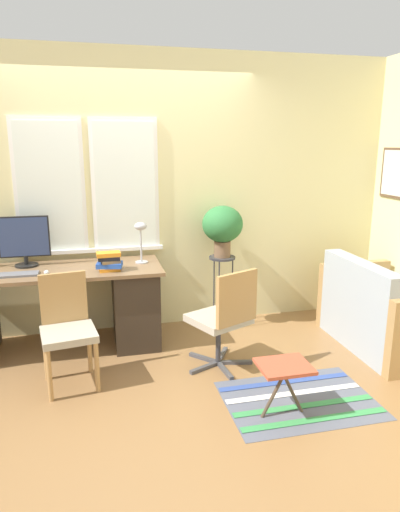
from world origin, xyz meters
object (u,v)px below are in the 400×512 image
at_px(potted_plant, 223,226).
at_px(folding_stool, 284,370).
at_px(mouse, 46,272).
at_px(office_chair_swivel, 224,317).
at_px(desk_lamp, 141,233).
at_px(couch_loveseat, 383,316).
at_px(keyboard, 17,274).
at_px(desk_chair_wooden, 67,327).
at_px(monitor, 24,241).
at_px(plant_stand, 222,266).
at_px(book_stack, 109,261).

distance_m(potted_plant, folding_stool, 1.76).
bearing_deg(mouse, office_chair_swivel, -21.17).
distance_m(desk_lamp, couch_loveseat, 2.36).
xyz_separation_m(office_chair_swivel, folding_stool, (0.21, -0.76, -0.11)).
height_order(office_chair_swivel, potted_plant, potted_plant).
distance_m(keyboard, desk_chair_wooden, 0.72).
relative_size(mouse, office_chair_swivel, 0.08).
bearing_deg(monitor, desk_chair_wooden, -65.76).
xyz_separation_m(office_chair_swivel, plant_stand, (0.22, 0.85, 0.20)).
xyz_separation_m(mouse, book_stack, (0.53, 0.00, 0.06)).
bearing_deg(book_stack, couch_loveseat, -10.87).
distance_m(keyboard, plant_stand, 1.90).
relative_size(keyboard, folding_stool, 0.88).
xyz_separation_m(monitor, desk_chair_wooden, (0.37, -0.82, -0.52)).
distance_m(desk_chair_wooden, couch_loveseat, 2.80).
distance_m(couch_loveseat, folding_stool, 1.59).
height_order(keyboard, desk_chair_wooden, desk_chair_wooden).
xyz_separation_m(mouse, desk_lamp, (0.83, 0.21, 0.27)).
bearing_deg(couch_loveseat, book_stack, 79.13).
bearing_deg(folding_stool, desk_chair_wooden, 150.72).
height_order(desk_lamp, couch_loveseat, desk_lamp).
distance_m(keyboard, mouse, 0.24).
xyz_separation_m(couch_loveseat, plant_stand, (-1.33, 0.77, 0.35)).
distance_m(desk_lamp, folding_stool, 1.84).
bearing_deg(couch_loveseat, desk_chair_wooden, 90.60).
xyz_separation_m(monitor, book_stack, (0.73, -0.33, -0.15)).
bearing_deg(folding_stool, keyboard, 144.39).
bearing_deg(keyboard, office_chair_swivel, -19.04).
relative_size(book_stack, folding_stool, 0.62).
xyz_separation_m(book_stack, office_chair_swivel, (0.89, -0.55, -0.39)).
xyz_separation_m(mouse, desk_chair_wooden, (0.17, -0.49, -0.31)).
bearing_deg(office_chair_swivel, folding_stool, 80.59).
height_order(keyboard, desk_lamp, desk_lamp).
xyz_separation_m(book_stack, couch_loveseat, (2.44, -0.47, -0.54)).
distance_m(book_stack, plant_stand, 1.17).
height_order(monitor, desk_chair_wooden, monitor).
xyz_separation_m(keyboard, desk_chair_wooden, (0.41, -0.52, -0.30)).
bearing_deg(plant_stand, office_chair_swivel, -104.75).
bearing_deg(office_chair_swivel, keyboard, -43.59).
relative_size(desk_lamp, couch_loveseat, 0.31).
bearing_deg(plant_stand, couch_loveseat, -30.09).
relative_size(mouse, couch_loveseat, 0.06).
relative_size(mouse, folding_stool, 0.19).
height_order(desk_lamp, book_stack, desk_lamp).
bearing_deg(mouse, folding_stool, -38.90).
bearing_deg(office_chair_swivel, plant_stand, -129.30).
bearing_deg(monitor, keyboard, -96.56).
xyz_separation_m(book_stack, desk_chair_wooden, (-0.36, -0.50, -0.37)).
xyz_separation_m(monitor, folding_stool, (1.82, -1.64, -0.65)).
bearing_deg(mouse, keyboard, 174.76).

